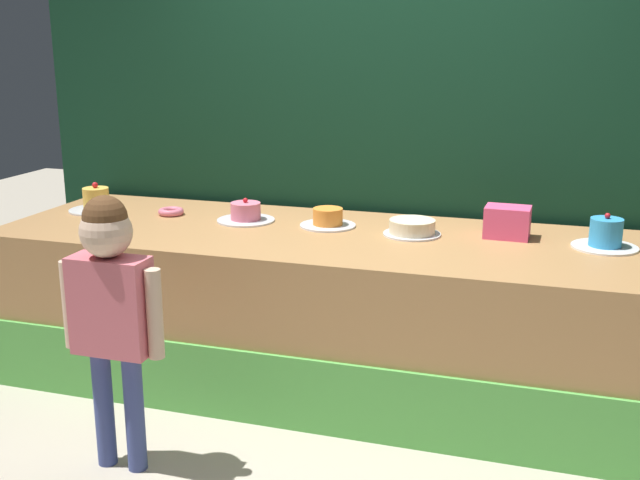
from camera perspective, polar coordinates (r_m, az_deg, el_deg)
name	(u,v)px	position (r m, az deg, el deg)	size (l,w,h in m)	color
ground_plane	(331,434)	(3.71, 0.83, -14.24)	(12.00, 12.00, 0.00)	#BCB29E
stage_platform	(362,313)	(4.03, 3.10, -5.44)	(3.83, 1.13, 0.82)	#B27F4C
curtain_backdrop	(393,108)	(4.44, 5.43, 9.72)	(4.40, 0.08, 2.82)	#113823
child_figure	(111,297)	(3.26, -15.27, -4.10)	(0.46, 0.21, 1.20)	#3F4C8C
pink_box	(507,222)	(3.98, 13.73, 1.30)	(0.22, 0.16, 0.16)	#F85288
donut	(171,212)	(4.45, -11.00, 2.08)	(0.15, 0.15, 0.04)	pink
cake_far_left	(96,201)	(4.65, -16.27, 2.77)	(0.32, 0.32, 0.17)	silver
cake_left	(246,214)	(4.23, -5.54, 1.97)	(0.32, 0.32, 0.13)	silver
cake_center_left	(328,219)	(4.10, 0.58, 1.58)	(0.30, 0.30, 0.10)	silver
cake_center_right	(412,228)	(3.95, 6.85, 0.91)	(0.30, 0.30, 0.08)	silver
cake_right	(606,236)	(3.92, 20.44, 0.30)	(0.31, 0.31, 0.17)	white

